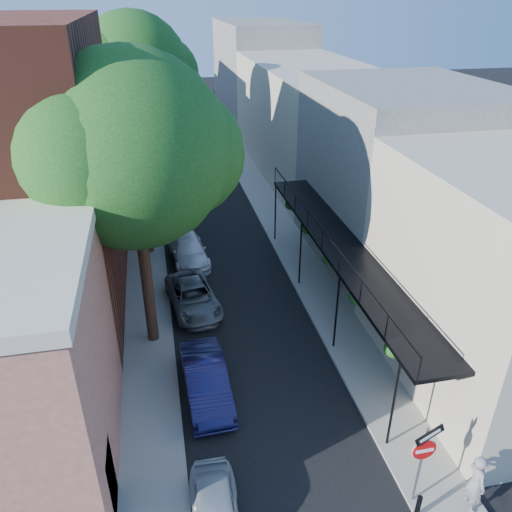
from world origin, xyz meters
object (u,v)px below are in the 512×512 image
sign_post (424,453)px  parked_car_c (193,297)px  oak_far (141,71)px  pedestrian (476,482)px  oak_near (145,152)px  bollard (418,507)px  parked_car_b (206,380)px  parked_car_e (185,203)px  oak_mid (143,123)px  parked_car_d (188,250)px

sign_post → parked_car_c: (-5.10, 11.08, -1.44)m
sign_post → oak_far: oak_far is taller
oak_far → pedestrian: size_ratio=6.22×
oak_near → pedestrian: size_ratio=5.97×
bollard → oak_far: oak_far is taller
parked_car_b → parked_car_c: (0.09, 5.64, -0.09)m
oak_far → parked_car_b: oak_far is taller
sign_post → parked_car_e: bearing=101.5°
parked_car_b → parked_car_c: bearing=86.8°
oak_near → parked_car_e: size_ratio=3.16×
oak_mid → parked_car_e: (2.02, 5.14, -6.44)m
parked_car_b → parked_car_d: size_ratio=0.96×
oak_far → parked_car_e: bearing=-63.4°
pedestrian → oak_near: bearing=43.1°
sign_post → parked_car_b: size_ratio=0.72×
oak_mid → parked_car_b: (1.39, -11.82, -6.37)m
parked_car_b → parked_car_c: 5.64m
parked_car_b → pedestrian: size_ratio=2.16×
bollard → parked_car_d: 16.83m
pedestrian → sign_post: bearing=75.7°
parked_car_d → pedestrian: 17.36m
oak_far → oak_near: bearing=-90.0°
sign_post → parked_car_e: sign_post is taller
sign_post → parked_car_e: (-4.56, 22.40, -1.42)m
parked_car_b → parked_car_c: parked_car_b is taller
oak_far → parked_car_c: oak_far is taller
parked_car_b → pedestrian: (6.63, -5.91, 0.39)m
oak_far → parked_car_c: 17.10m
sign_post → bollard: size_ratio=3.74×
oak_mid → bollard: bearing=-70.1°
parked_car_e → pedestrian: bearing=-68.6°
parked_car_c → pedestrian: 13.28m
bollard → oak_near: bearing=123.1°
sign_post → oak_far: size_ratio=0.25×
sign_post → parked_car_b: 7.64m
sign_post → oak_near: (-6.53, 9.29, 5.84)m
pedestrian → bollard: bearing=93.9°
oak_near → parked_car_c: (1.42, 1.79, -7.28)m
oak_mid → parked_car_b: size_ratio=2.46×
oak_far → parked_car_d: oak_far is taller
bollard → oak_mid: oak_mid is taller
parked_car_e → parked_car_c: bearing=-86.1°
sign_post → parked_car_c: sign_post is taller
oak_near → parked_car_c: oak_near is taller
sign_post → parked_car_d: bearing=107.4°
oak_near → oak_far: bearing=90.0°
parked_car_c → oak_near: bearing=-136.4°
parked_car_e → parked_car_d: bearing=-86.4°
parked_car_d → parked_car_e: 6.74m
parked_car_b → parked_car_e: (0.63, 16.96, -0.07)m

